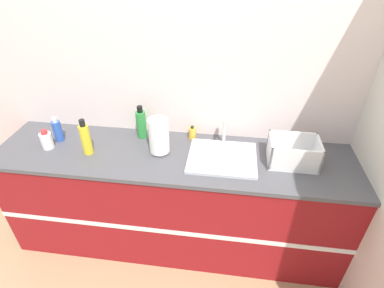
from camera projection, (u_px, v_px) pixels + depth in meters
name	position (u px, v px, depth m)	size (l,w,h in m)	color
ground_plane	(170.00, 268.00, 2.34)	(12.00, 12.00, 0.00)	tan
wall_back	(180.00, 81.00, 2.11)	(4.91, 0.06, 2.60)	silver
counter_cabinet	(175.00, 200.00, 2.33)	(2.53, 0.61, 0.89)	maroon
sink	(222.00, 156.00, 2.03)	(0.46, 0.39, 0.26)	silver
paper_towel_roll	(159.00, 136.00, 2.03)	(0.14, 0.14, 0.26)	#4C4C51
dish_rack	(293.00, 154.00, 1.97)	(0.32, 0.23, 0.17)	white
bottle_yellow	(86.00, 139.00, 2.03)	(0.07, 0.07, 0.26)	yellow
bottle_white_spray	(47.00, 140.00, 2.11)	(0.08, 0.08, 0.14)	white
bottle_green	(141.00, 124.00, 2.21)	(0.07, 0.07, 0.25)	#2D8C3D
bottle_blue	(58.00, 130.00, 2.18)	(0.06, 0.06, 0.19)	#2D56B7
soap_dispenser	(192.00, 133.00, 2.23)	(0.05, 0.05, 0.10)	gold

